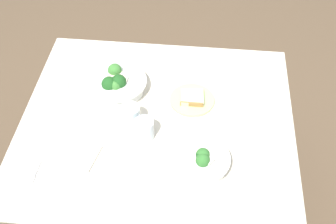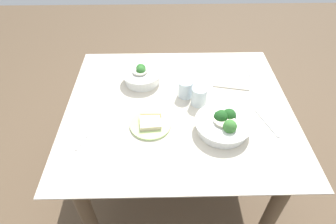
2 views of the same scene
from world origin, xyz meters
name	(u,v)px [view 1 (image 1 of 2)]	position (x,y,z in m)	size (l,w,h in m)	color
ground_plane	(159,207)	(0.00, 0.00, 0.00)	(6.00, 6.00, 0.00)	brown
dining_table	(157,139)	(0.00, 0.00, 0.59)	(1.13, 1.01, 0.70)	beige
broccoli_bowl_far	(117,84)	(-0.19, 0.17, 0.74)	(0.26, 0.26, 0.10)	white
broccoli_bowl_near	(202,161)	(0.19, -0.21, 0.74)	(0.21, 0.21, 0.10)	white
bread_side_plate	(192,99)	(0.14, 0.13, 0.71)	(0.19, 0.19, 0.03)	#B7D684
water_glass_center	(144,129)	(-0.04, -0.08, 0.75)	(0.08, 0.08, 0.09)	silver
water_glass_side	(131,116)	(-0.10, -0.02, 0.75)	(0.08, 0.08, 0.10)	silver
fork_by_far_bowl	(35,173)	(-0.42, -0.30, 0.70)	(0.02, 0.10, 0.00)	#B7B7BC
fork_by_near_bowl	(260,91)	(0.43, 0.22, 0.70)	(0.05, 0.11, 0.00)	#B7B7BC
table_knife_left	(68,92)	(-0.41, 0.13, 0.70)	(0.19, 0.01, 0.00)	#B7B7BC
napkin_folded_upper	(73,153)	(-0.30, -0.19, 0.70)	(0.19, 0.13, 0.01)	#B1A997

